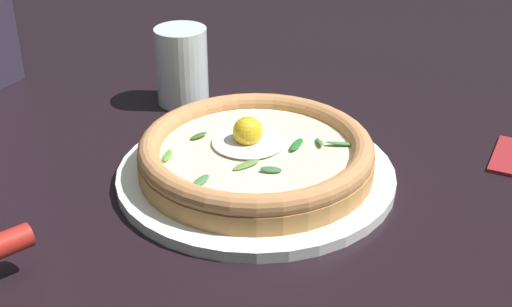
% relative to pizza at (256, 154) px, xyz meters
% --- Properties ---
extents(ground_plane, '(2.40, 2.40, 0.03)m').
position_rel_pizza_xyz_m(ground_plane, '(0.04, -0.02, -0.05)').
color(ground_plane, black).
rests_on(ground_plane, ground).
extents(pizza_plate, '(0.30, 0.30, 0.01)m').
position_rel_pizza_xyz_m(pizza_plate, '(-0.00, -0.00, -0.03)').
color(pizza_plate, white).
rests_on(pizza_plate, ground).
extents(pizza, '(0.25, 0.25, 0.06)m').
position_rel_pizza_xyz_m(pizza, '(0.00, 0.00, 0.00)').
color(pizza, '#CC8C4B').
rests_on(pizza, pizza_plate).
extents(drinking_glass, '(0.07, 0.07, 0.10)m').
position_rel_pizza_xyz_m(drinking_glass, '(0.08, 0.21, 0.01)').
color(drinking_glass, silver).
rests_on(drinking_glass, ground).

